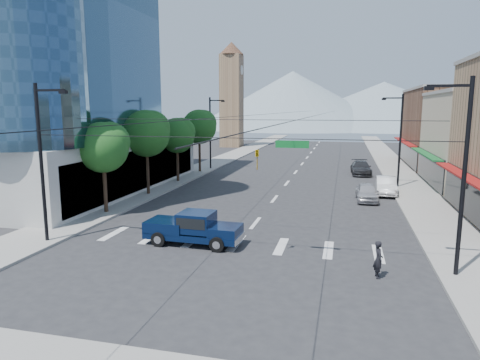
{
  "coord_description": "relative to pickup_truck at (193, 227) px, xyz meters",
  "views": [
    {
      "loc": [
        5.63,
        -21.37,
        7.64
      ],
      "look_at": [
        -0.94,
        5.45,
        3.0
      ],
      "focal_mm": 32.0,
      "sensor_mm": 36.0,
      "label": 1
    }
  ],
  "objects": [
    {
      "name": "ground",
      "position": [
        2.54,
        -0.76,
        -0.98
      ],
      "size": [
        160.0,
        160.0,
        0.0
      ],
      "primitive_type": "plane",
      "color": "#28282B",
      "rests_on": "ground"
    },
    {
      "name": "mountain_left",
      "position": [
        -12.46,
        149.24,
        10.02
      ],
      "size": [
        80.0,
        80.0,
        22.0
      ],
      "primitive_type": "cone",
      "color": "gray",
      "rests_on": "ground"
    },
    {
      "name": "sidewalk_left",
      "position": [
        -9.46,
        39.24,
        -0.9
      ],
      "size": [
        4.0,
        120.0,
        0.15
      ],
      "primitive_type": "cube",
      "color": "gray",
      "rests_on": "ground"
    },
    {
      "name": "pedestrian",
      "position": [
        9.86,
        -2.63,
        -0.11
      ],
      "size": [
        0.53,
        0.7,
        1.73
      ],
      "primitive_type": "imported",
      "rotation": [
        0.0,
        0.0,
        1.77
      ],
      "color": "black",
      "rests_on": "ground"
    },
    {
      "name": "shop_far",
      "position": [
        22.54,
        39.24,
        4.02
      ],
      "size": [
        12.0,
        18.0,
        10.0
      ],
      "primitive_type": "cube",
      "color": "brown",
      "rests_on": "ground"
    },
    {
      "name": "parked_car_mid",
      "position": [
        11.94,
        17.64,
        -0.18
      ],
      "size": [
        1.84,
        4.86,
        1.58
      ],
      "primitive_type": "imported",
      "rotation": [
        0.0,
        0.0,
        -0.03
      ],
      "color": "white",
      "rests_on": "ground"
    },
    {
      "name": "lamp_pole_ne",
      "position": [
        13.2,
        21.24,
        3.97
      ],
      "size": [
        2.0,
        0.25,
        9.0
      ],
      "color": "black",
      "rests_on": "ground"
    },
    {
      "name": "tree_midnear",
      "position": [
        -8.53,
        12.33,
        4.62
      ],
      "size": [
        4.09,
        4.09,
        7.52
      ],
      "color": "black",
      "rests_on": "ground"
    },
    {
      "name": "parked_car_far",
      "position": [
        10.14,
        29.21,
        -0.2
      ],
      "size": [
        2.44,
        5.47,
        1.56
      ],
      "primitive_type": "imported",
      "rotation": [
        0.0,
        0.0,
        0.05
      ],
      "color": "#303033",
      "rests_on": "ground"
    },
    {
      "name": "sidewalk_right",
      "position": [
        14.54,
        39.24,
        -0.9
      ],
      "size": [
        4.0,
        120.0,
        0.15
      ],
      "primitive_type": "cube",
      "color": "gray",
      "rests_on": "ground"
    },
    {
      "name": "mountain_right",
      "position": [
        22.54,
        159.24,
        8.02
      ],
      "size": [
        90.0,
        90.0,
        18.0
      ],
      "primitive_type": "cone",
      "color": "gray",
      "rests_on": "ground"
    },
    {
      "name": "lamp_pole_nw",
      "position": [
        -8.13,
        29.24,
        3.97
      ],
      "size": [
        2.0,
        0.25,
        9.0
      ],
      "color": "black",
      "rests_on": "ground"
    },
    {
      "name": "clock_tower",
      "position": [
        -13.96,
        61.24,
        9.67
      ],
      "size": [
        4.8,
        4.8,
        20.4
      ],
      "color": "#8C6B4C",
      "rests_on": "ground"
    },
    {
      "name": "signal_rig",
      "position": [
        2.73,
        -1.76,
        3.67
      ],
      "size": [
        21.8,
        0.2,
        9.0
      ],
      "color": "black",
      "rests_on": "ground"
    },
    {
      "name": "tree_near",
      "position": [
        -8.53,
        5.33,
        4.02
      ],
      "size": [
        3.65,
        3.64,
        6.71
      ],
      "color": "black",
      "rests_on": "ground"
    },
    {
      "name": "pickup_truck",
      "position": [
        0.0,
        0.0,
        0.0
      ],
      "size": [
        5.6,
        2.31,
        1.87
      ],
      "rotation": [
        0.0,
        0.0,
        -0.03
      ],
      "color": "#08183C",
      "rests_on": "ground"
    },
    {
      "name": "tree_midfar",
      "position": [
        -8.53,
        19.33,
        4.02
      ],
      "size": [
        3.65,
        3.64,
        6.71
      ],
      "color": "black",
      "rests_on": "ground"
    },
    {
      "name": "parked_car_near",
      "position": [
        10.14,
        14.36,
        -0.25
      ],
      "size": [
        1.84,
        4.33,
        1.46
      ],
      "primitive_type": "imported",
      "rotation": [
        0.0,
        0.0,
        0.03
      ],
      "color": "#BCBAC0",
      "rests_on": "ground"
    },
    {
      "name": "tree_far",
      "position": [
        -8.53,
        26.33,
        4.62
      ],
      "size": [
        4.09,
        4.09,
        7.52
      ],
      "color": "black",
      "rests_on": "ground"
    }
  ]
}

